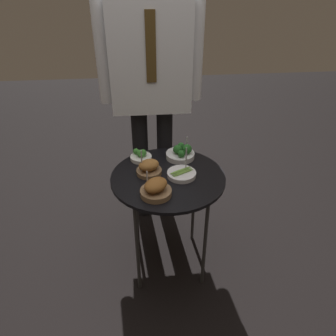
% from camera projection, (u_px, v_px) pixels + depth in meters
% --- Properties ---
extents(ground_plane, '(8.00, 8.00, 0.00)m').
position_uv_depth(ground_plane, '(168.00, 260.00, 2.10)').
color(ground_plane, black).
extents(serving_cart, '(0.62, 0.62, 0.65)m').
position_uv_depth(serving_cart, '(168.00, 184.00, 1.78)').
color(serving_cart, black).
rests_on(serving_cart, ground_plane).
extents(bowl_roast_front_left, '(0.16, 0.16, 0.13)m').
position_uv_depth(bowl_roast_front_left, '(156.00, 189.00, 1.59)').
color(bowl_roast_front_left, brown).
rests_on(bowl_roast_front_left, serving_cart).
extents(bowl_asparagus_mid_left, '(0.16, 0.16, 0.15)m').
position_uv_depth(bowl_asparagus_mid_left, '(182.00, 174.00, 1.75)').
color(bowl_asparagus_mid_left, silver).
rests_on(bowl_asparagus_mid_left, serving_cart).
extents(bowl_broccoli_front_center, '(0.12, 0.12, 0.06)m').
position_uv_depth(bowl_broccoli_front_center, '(141.00, 156.00, 1.89)').
color(bowl_broccoli_front_center, white).
rests_on(bowl_broccoli_front_center, serving_cart).
extents(bowl_roast_far_rim, '(0.14, 0.14, 0.15)m').
position_uv_depth(bowl_roast_far_rim, '(149.00, 168.00, 1.76)').
color(bowl_roast_far_rim, brown).
rests_on(bowl_roast_far_rim, serving_cart).
extents(bowl_broccoli_mid_right, '(0.17, 0.17, 0.12)m').
position_uv_depth(bowl_broccoli_mid_right, '(181.00, 153.00, 1.90)').
color(bowl_broccoli_mid_right, silver).
rests_on(bowl_broccoli_mid_right, serving_cart).
extents(waiter_figure, '(0.63, 0.24, 1.70)m').
position_uv_depth(waiter_figure, '(150.00, 71.00, 1.95)').
color(waiter_figure, black).
rests_on(waiter_figure, ground_plane).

